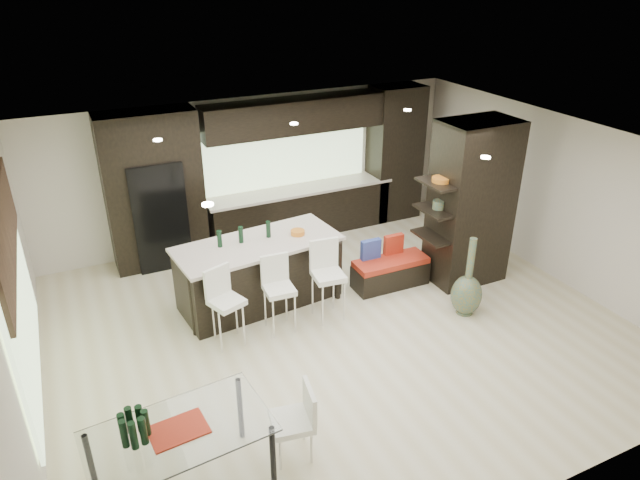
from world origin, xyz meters
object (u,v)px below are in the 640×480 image
stool_left (228,315)px  dining_table (183,462)px  floor_vase (469,277)px  kitchen_island (259,272)px  stool_mid (280,302)px  chair_end (292,426)px  bench (390,272)px  stool_right (328,289)px

stool_left → dining_table: bearing=-137.3°
floor_vase → stool_left: bearing=166.9°
kitchen_island → stool_left: 1.14m
stool_mid → chair_end: size_ratio=1.15×
bench → chair_end: chair_end is taller
stool_left → dining_table: (-1.16, -2.24, -0.05)m
stool_right → dining_table: 3.50m
kitchen_island → floor_vase: size_ratio=1.97×
stool_mid → bench: bearing=14.0°
dining_table → bench: bearing=28.0°
stool_left → bench: (2.88, 0.40, -0.22)m
kitchen_island → stool_mid: 0.85m
dining_table → chair_end: 1.16m
kitchen_island → stool_right: kitchen_island is taller
stool_right → floor_vase: floor_vase is taller
stool_left → stool_right: bearing=-20.5°
stool_right → dining_table: size_ratio=0.57×
stool_right → dining_table: (-2.69, -2.23, -0.08)m
stool_left → stool_right: stool_right is taller
stool_left → floor_vase: size_ratio=0.73×
kitchen_island → stool_mid: kitchen_island is taller
stool_right → chair_end: bearing=-118.3°
stool_left → bench: 2.92m
stool_mid → floor_vase: size_ratio=0.73×
dining_table → chair_end: dining_table is taller
bench → dining_table: size_ratio=0.72×
floor_vase → bench: bearing=116.3°
stool_right → floor_vase: size_ratio=0.78×
stool_mid → stool_right: bearing=2.4°
stool_left → stool_mid: bearing=-20.0°
kitchen_island → stool_right: bearing=-54.2°
kitchen_island → chair_end: bearing=-109.9°
floor_vase → kitchen_island: bearing=148.6°
bench → dining_table: dining_table is taller
dining_table → chair_end: bearing=-5.2°
chair_end → bench: bearing=-37.6°
bench → stool_right: bearing=-162.1°
stool_mid → floor_vase: bearing=-13.2°
stool_mid → dining_table: stool_mid is taller
stool_right → bench: bearing=23.1°
stool_left → bench: size_ratio=0.74×
stool_right → dining_table: bearing=-134.2°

